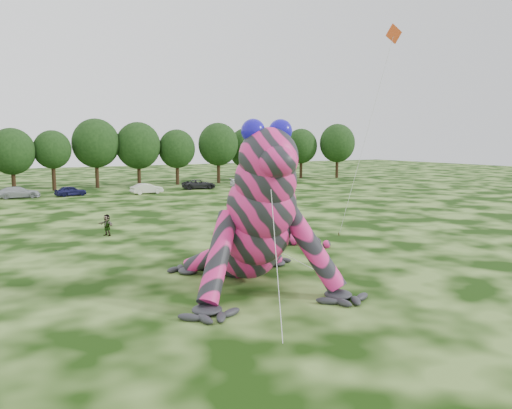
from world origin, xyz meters
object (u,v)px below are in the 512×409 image
Objects in this scene: tree_11 at (138,154)px; inflatable_gecko at (240,200)px; flying_kite at (390,49)px; tree_16 at (301,153)px; tree_15 at (274,153)px; car_5 at (147,189)px; car_3 at (18,192)px; car_6 at (199,184)px; tree_17 at (337,151)px; tree_12 at (177,157)px; spectator_2 at (237,200)px; spectator_5 at (107,225)px; tree_9 at (53,160)px; car_7 at (246,182)px; spectator_3 at (238,197)px; tree_13 at (218,153)px; tree_8 at (12,160)px; car_4 at (71,191)px; tree_10 at (96,153)px; tree_14 at (247,154)px.

inflatable_gecko is at bearing -100.36° from tree_11.
tree_16 is at bearing 61.65° from flying_kite.
tree_15 is at bearing -167.07° from tree_16.
tree_15 is 29.54m from car_5.
car_3 is 24.44m from car_6.
tree_17 is at bearing 57.38° from inflatable_gecko.
tree_12 is at bearing 86.81° from flying_kite.
tree_12 reaches higher than spectator_2.
spectator_5 is (4.19, -30.55, 0.10)m from car_3.
tree_9 is at bearing 71.94° from car_6.
tree_12 reaches higher than car_7.
tree_16 reaches higher than spectator_3.
tree_9 is 0.93× the size of tree_16.
tree_13 is at bearing 178.93° from tree_17.
tree_12 is 1.78× the size of car_6.
tree_8 is at bearing 85.14° from car_7.
flying_kite is 9.21× the size of spectator_5.
tree_12 is 0.87× the size of tree_17.
tree_13 is (9.95, 50.15, -8.51)m from flying_kite.
tree_8 is 5.34× the size of spectator_5.
tree_15 is (11.34, 0.64, -0.25)m from tree_13.
car_3 is at bearing 98.34° from car_7.
inflatable_gecko is at bearing -126.81° from tree_16.
flying_kite is at bearing -62.08° from spectator_3.
tree_17 reaches higher than spectator_3.
spectator_3 is (3.62, -27.41, -4.24)m from tree_11.
tree_16 is 5.07× the size of spectator_2.
tree_15 reaches higher than car_4.
spectator_5 is (-15.48, -8.45, -0.09)m from spectator_2.
tree_10 is at bearing 176.56° from tree_11.
tree_10 is 31.09m from tree_15.
tree_13 is 2.04× the size of car_7.
car_7 is 3.12× the size of spectator_3.
tree_16 is 36.54m from car_5.
car_4 is at bearing -118.83° from tree_10.
tree_10 is at bearing -38.89° from car_4.
car_5 is at bearing 89.53° from inflatable_gecko.
tree_13 is 1.08× the size of tree_16.
spectator_3 reaches higher than car_7.
car_3 is (-24.17, -8.32, -3.75)m from tree_12.
spectator_5 is at bearing -100.50° from tree_10.
car_6 is (-13.18, -9.44, -4.00)m from tree_14.
spectator_3 is (-10.38, -17.64, 0.08)m from car_7.
tree_16 is at bearing -86.30° from car_4.
spectator_2 is (-4.49, -30.42, -3.56)m from tree_12.
tree_16 is 40.23m from spectator_3.
tree_17 is at bearing -83.17° from car_5.
car_4 is (-15.20, 41.76, -12.90)m from flying_kite.
tree_13 is at bearing -36.43° from car_6.
car_7 is (16.30, 1.93, 0.01)m from car_5.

